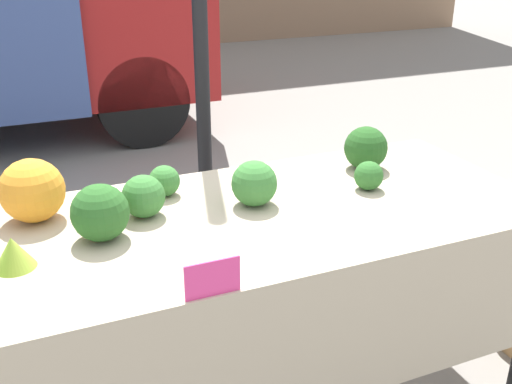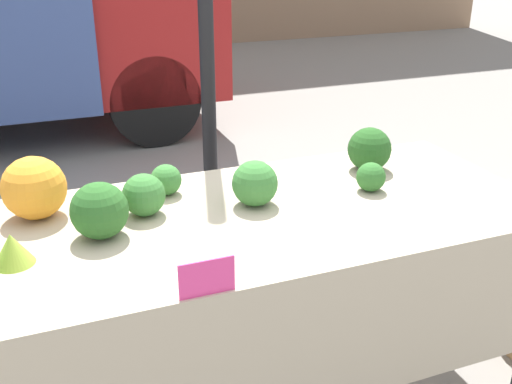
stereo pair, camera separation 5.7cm
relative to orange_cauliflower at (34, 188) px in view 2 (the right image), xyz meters
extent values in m
cylinder|color=black|center=(0.82, 0.64, 0.31)|extent=(0.07, 0.07, 2.64)
cube|color=maroon|center=(1.20, 4.00, 0.12)|extent=(1.19, 1.76, 1.51)
cylinder|color=black|center=(1.08, 3.23, -0.59)|extent=(0.83, 0.22, 0.83)
cylinder|color=black|center=(1.08, 4.77, -0.59)|extent=(0.83, 0.22, 0.83)
cube|color=tan|center=(0.72, -0.24, -0.12)|extent=(2.08, 0.91, 0.03)
cube|color=tan|center=(0.72, -0.69, -0.39)|extent=(2.08, 0.01, 0.49)
cylinder|color=black|center=(1.70, 0.15, -0.57)|extent=(0.05, 0.05, 0.87)
sphere|color=orange|center=(0.00, 0.00, 0.00)|extent=(0.22, 0.22, 0.22)
cone|color=#93B238|center=(-0.08, -0.31, -0.06)|extent=(0.12, 0.12, 0.10)
sphere|color=#285B23|center=(0.19, -0.23, -0.02)|extent=(0.19, 0.19, 0.19)
sphere|color=#387533|center=(0.47, 0.03, -0.05)|extent=(0.12, 0.12, 0.12)
sphere|color=#2D6628|center=(1.20, -0.22, -0.05)|extent=(0.11, 0.11, 0.11)
sphere|color=#23511E|center=(1.31, -0.02, -0.02)|extent=(0.18, 0.18, 0.18)
sphere|color=#387533|center=(0.35, -0.12, -0.03)|extent=(0.15, 0.15, 0.15)
sphere|color=#387533|center=(0.74, -0.18, -0.03)|extent=(0.17, 0.17, 0.17)
cube|color=#E53D84|center=(0.41, -0.68, -0.06)|extent=(0.16, 0.01, 0.11)
camera|label=1|loc=(-0.03, -2.01, 0.81)|focal=42.00mm
camera|label=2|loc=(0.03, -2.03, 0.81)|focal=42.00mm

